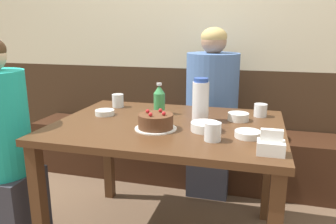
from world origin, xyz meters
name	(u,v)px	position (x,y,z in m)	size (l,w,h in m)	color
back_wall	(203,25)	(0.00, 1.05, 1.25)	(4.80, 0.04, 2.50)	#3D2819
bench_seat	(195,155)	(0.00, 0.83, 0.22)	(2.78, 0.38, 0.43)	#381E11
dining_table	(168,140)	(0.00, 0.00, 0.63)	(1.21, 0.89, 0.72)	#4C2D19
birthday_cake	(156,122)	(-0.03, -0.12, 0.76)	(0.21, 0.21, 0.10)	white
water_pitcher	(201,100)	(0.16, 0.10, 0.84)	(0.09, 0.09, 0.24)	white
soju_bottle	(159,99)	(-0.10, 0.18, 0.81)	(0.07, 0.07, 0.19)	#388E4C
napkin_holder	(271,145)	(0.52, -0.32, 0.76)	(0.11, 0.08, 0.11)	white
bowl_soup_white	(105,112)	(-0.41, 0.07, 0.74)	(0.11, 0.11, 0.03)	white
bowl_rice_small	(205,127)	(0.22, -0.08, 0.74)	(0.15, 0.15, 0.04)	white
bowl_side_dish	(238,117)	(0.36, 0.16, 0.74)	(0.12, 0.12, 0.04)	white
bowl_sauce_shallow	(248,134)	(0.42, -0.13, 0.74)	(0.12, 0.12, 0.03)	white
glass_water_tall	(260,110)	(0.48, 0.28, 0.76)	(0.07, 0.07, 0.07)	silver
glass_tumbler_short	(118,101)	(-0.41, 0.28, 0.76)	(0.07, 0.07, 0.09)	silver
glass_shot_small	(213,132)	(0.27, -0.22, 0.76)	(0.08, 0.08, 0.08)	silver
person_teal_shirt	(211,114)	(0.14, 0.71, 0.61)	(0.38, 0.38, 1.23)	#33333D
person_pale_blue_shirt	(2,155)	(-0.87, -0.27, 0.55)	(0.34, 0.32, 1.18)	#33333D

